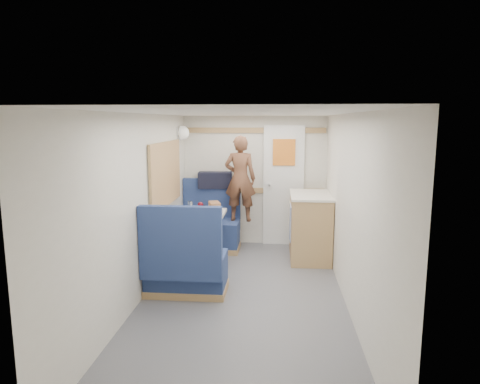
# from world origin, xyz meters

# --- Properties ---
(floor) EXTENTS (4.50, 4.50, 0.00)m
(floor) POSITION_xyz_m (0.00, 0.00, 0.00)
(floor) COLOR #515156
(floor) RESTS_ON ground
(ceiling) EXTENTS (4.50, 4.50, 0.00)m
(ceiling) POSITION_xyz_m (0.00, 0.00, 2.00)
(ceiling) COLOR silver
(ceiling) RESTS_ON wall_back
(wall_back) EXTENTS (2.20, 0.02, 2.00)m
(wall_back) POSITION_xyz_m (0.00, 2.25, 1.00)
(wall_back) COLOR silver
(wall_back) RESTS_ON floor
(wall_left) EXTENTS (0.02, 4.50, 2.00)m
(wall_left) POSITION_xyz_m (-1.10, 0.00, 1.00)
(wall_left) COLOR silver
(wall_left) RESTS_ON floor
(wall_right) EXTENTS (0.02, 4.50, 2.00)m
(wall_right) POSITION_xyz_m (1.10, 0.00, 1.00)
(wall_right) COLOR silver
(wall_right) RESTS_ON floor
(oak_trim_low) EXTENTS (2.15, 0.02, 0.08)m
(oak_trim_low) POSITION_xyz_m (0.00, 2.23, 0.85)
(oak_trim_low) COLOR #A4794A
(oak_trim_low) RESTS_ON wall_back
(oak_trim_high) EXTENTS (2.15, 0.02, 0.08)m
(oak_trim_high) POSITION_xyz_m (0.00, 2.23, 1.78)
(oak_trim_high) COLOR #A4794A
(oak_trim_high) RESTS_ON wall_back
(side_window) EXTENTS (0.04, 1.30, 0.72)m
(side_window) POSITION_xyz_m (-1.08, 1.00, 1.25)
(side_window) COLOR #9FA68D
(side_window) RESTS_ON wall_left
(rear_door) EXTENTS (0.62, 0.12, 1.86)m
(rear_door) POSITION_xyz_m (0.45, 2.22, 0.97)
(rear_door) COLOR white
(rear_door) RESTS_ON wall_back
(dinette_table) EXTENTS (0.62, 0.92, 0.72)m
(dinette_table) POSITION_xyz_m (-0.65, 1.00, 0.57)
(dinette_table) COLOR white
(dinette_table) RESTS_ON floor
(bench_far) EXTENTS (0.90, 0.59, 1.05)m
(bench_far) POSITION_xyz_m (-0.65, 1.86, 0.30)
(bench_far) COLOR navy
(bench_far) RESTS_ON floor
(bench_near) EXTENTS (0.90, 0.59, 1.05)m
(bench_near) POSITION_xyz_m (-0.65, 0.14, 0.30)
(bench_near) COLOR navy
(bench_near) RESTS_ON floor
(ledge) EXTENTS (0.90, 0.14, 0.04)m
(ledge) POSITION_xyz_m (-0.65, 2.12, 0.88)
(ledge) COLOR #A4794A
(ledge) RESTS_ON bench_far
(dome_light) EXTENTS (0.20, 0.20, 0.20)m
(dome_light) POSITION_xyz_m (-1.04, 1.85, 1.75)
(dome_light) COLOR white
(dome_light) RESTS_ON wall_left
(galley_counter) EXTENTS (0.57, 0.92, 0.92)m
(galley_counter) POSITION_xyz_m (0.82, 1.55, 0.47)
(galley_counter) COLOR #A4794A
(galley_counter) RESTS_ON floor
(person) EXTENTS (0.47, 0.32, 1.27)m
(person) POSITION_xyz_m (-0.19, 1.87, 1.08)
(person) COLOR brown
(person) RESTS_ON bench_far
(duffel_bag) EXTENTS (0.52, 0.27, 0.24)m
(duffel_bag) POSITION_xyz_m (-0.60, 2.12, 1.02)
(duffel_bag) COLOR black
(duffel_bag) RESTS_ON ledge
(tray) EXTENTS (0.31, 0.36, 0.02)m
(tray) POSITION_xyz_m (-0.55, 0.63, 0.73)
(tray) COLOR white
(tray) RESTS_ON dinette_table
(orange_fruit) EXTENTS (0.07, 0.07, 0.07)m
(orange_fruit) POSITION_xyz_m (-0.44, 0.99, 0.77)
(orange_fruit) COLOR orange
(orange_fruit) RESTS_ON tray
(cheese_block) EXTENTS (0.12, 0.08, 0.04)m
(cheese_block) POSITION_xyz_m (-0.59, 0.70, 0.76)
(cheese_block) COLOR #F1DF8B
(cheese_block) RESTS_ON tray
(wine_glass) EXTENTS (0.08, 0.08, 0.17)m
(wine_glass) POSITION_xyz_m (-0.63, 1.01, 0.84)
(wine_glass) COLOR white
(wine_glass) RESTS_ON dinette_table
(tumbler_left) EXTENTS (0.07, 0.07, 0.11)m
(tumbler_left) POSITION_xyz_m (-0.76, 0.72, 0.78)
(tumbler_left) COLOR white
(tumbler_left) RESTS_ON dinette_table
(tumbler_mid) EXTENTS (0.06, 0.06, 0.10)m
(tumbler_mid) POSITION_xyz_m (-0.84, 1.38, 0.77)
(tumbler_mid) COLOR white
(tumbler_mid) RESTS_ON dinette_table
(beer_glass) EXTENTS (0.07, 0.07, 0.10)m
(beer_glass) POSITION_xyz_m (-0.54, 1.05, 0.77)
(beer_glass) COLOR brown
(beer_glass) RESTS_ON dinette_table
(pepper_grinder) EXTENTS (0.04, 0.04, 0.10)m
(pepper_grinder) POSITION_xyz_m (-0.61, 1.17, 0.77)
(pepper_grinder) COLOR black
(pepper_grinder) RESTS_ON dinette_table
(bread_loaf) EXTENTS (0.20, 0.27, 0.10)m
(bread_loaf) POSITION_xyz_m (-0.50, 1.36, 0.77)
(bread_loaf) COLOR olive
(bread_loaf) RESTS_ON dinette_table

